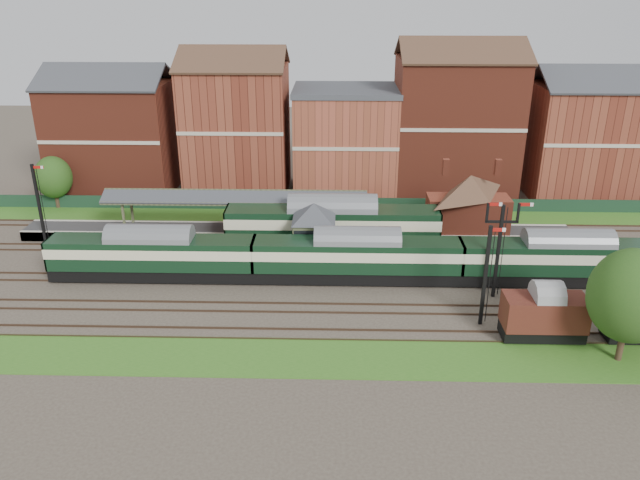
{
  "coord_description": "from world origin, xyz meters",
  "views": [
    {
      "loc": [
        -1.09,
        -48.58,
        24.18
      ],
      "look_at": [
        -2.42,
        2.0,
        3.0
      ],
      "focal_mm": 35.0,
      "sensor_mm": 36.0,
      "label": 1
    }
  ],
  "objects_px": {
    "platform_railcar": "(332,225)",
    "goods_van_a": "(544,314)",
    "semaphore_bracket": "(499,245)",
    "dmu_train": "(357,256)",
    "signal_box": "(314,233)"
  },
  "relations": [
    {
      "from": "dmu_train",
      "to": "semaphore_bracket",
      "type": "bearing_deg",
      "value": -12.52
    },
    {
      "from": "signal_box",
      "to": "semaphore_bracket",
      "type": "relative_size",
      "value": 0.73
    },
    {
      "from": "semaphore_bracket",
      "to": "dmu_train",
      "type": "bearing_deg",
      "value": 167.48
    },
    {
      "from": "semaphore_bracket",
      "to": "platform_railcar",
      "type": "relative_size",
      "value": 0.41
    },
    {
      "from": "signal_box",
      "to": "goods_van_a",
      "type": "relative_size",
      "value": 1.03
    },
    {
      "from": "signal_box",
      "to": "platform_railcar",
      "type": "relative_size",
      "value": 0.3
    },
    {
      "from": "dmu_train",
      "to": "goods_van_a",
      "type": "height_order",
      "value": "dmu_train"
    },
    {
      "from": "dmu_train",
      "to": "goods_van_a",
      "type": "relative_size",
      "value": 9.09
    },
    {
      "from": "semaphore_bracket",
      "to": "goods_van_a",
      "type": "bearing_deg",
      "value": -73.47
    },
    {
      "from": "platform_railcar",
      "to": "goods_van_a",
      "type": "height_order",
      "value": "platform_railcar"
    },
    {
      "from": "semaphore_bracket",
      "to": "goods_van_a",
      "type": "relative_size",
      "value": 1.4
    },
    {
      "from": "signal_box",
      "to": "platform_railcar",
      "type": "bearing_deg",
      "value": 63.27
    },
    {
      "from": "semaphore_bracket",
      "to": "platform_railcar",
      "type": "xyz_separation_m",
      "value": [
        -13.4,
        9.0,
        -1.93
      ]
    },
    {
      "from": "signal_box",
      "to": "semaphore_bracket",
      "type": "distance_m",
      "value": 16.16
    },
    {
      "from": "platform_railcar",
      "to": "dmu_train",
      "type": "bearing_deg",
      "value": -71.75
    }
  ]
}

